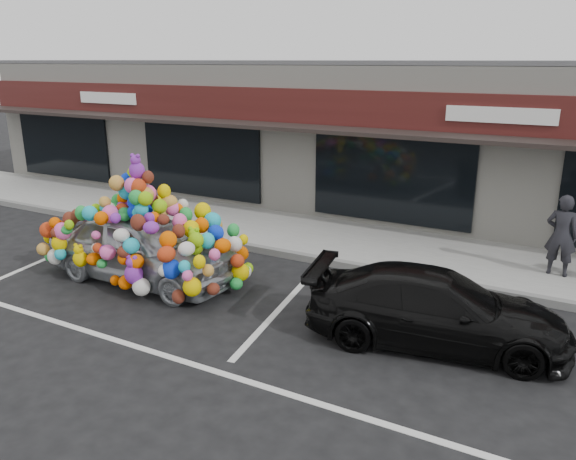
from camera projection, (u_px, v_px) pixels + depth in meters
The scene contains 10 objects.
ground at pixel (159, 281), 11.47m from camera, with size 90.00×90.00×0.00m, color black.
shop_building at pixel (332, 130), 17.93m from camera, with size 24.00×7.20×4.31m.
sidewalk at pixel (261, 228), 14.81m from camera, with size 26.00×3.00×0.15m, color gray.
kerb at pixel (229, 244), 13.55m from camera, with size 26.00×0.18×0.16m, color slate.
parking_stripe_left at pixel (60, 253), 13.11m from camera, with size 0.12×4.40×0.01m, color silver.
parking_stripe_mid at pixel (284, 304), 10.36m from camera, with size 0.12×4.40×0.01m, color silver.
lane_line at pixel (159, 354), 8.62m from camera, with size 14.00×0.12×0.01m, color silver.
toy_car at pixel (142, 239), 11.29m from camera, with size 3.01×4.42×2.58m.
black_sedan at pixel (436, 309), 8.81m from camera, with size 4.06×1.65×1.18m, color black.
pedestrian_a at pixel (561, 235), 11.18m from camera, with size 0.61×0.40×1.66m, color #232429.
Camera 1 is at (7.43, -8.10, 4.34)m, focal length 35.00 mm.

